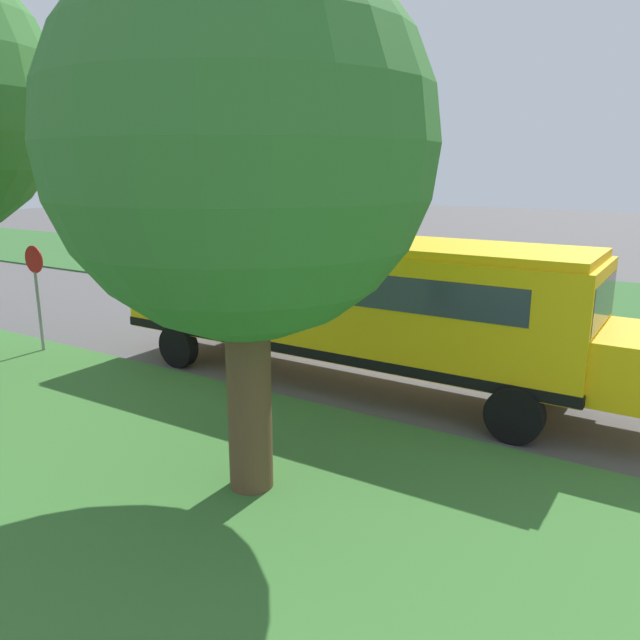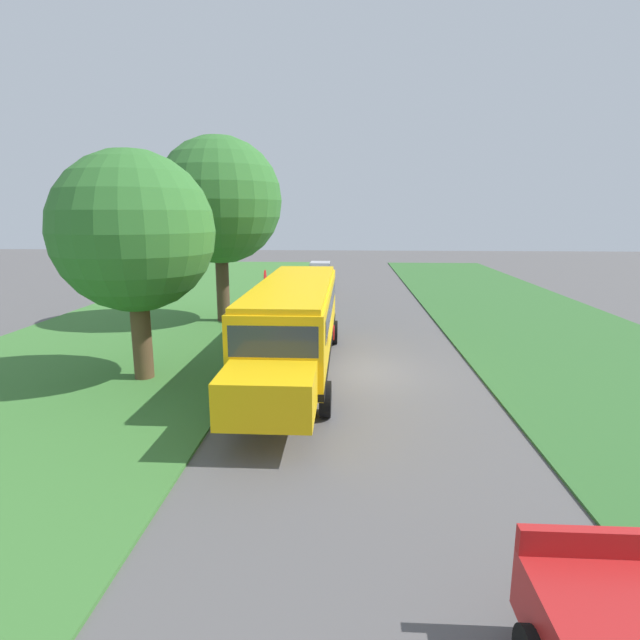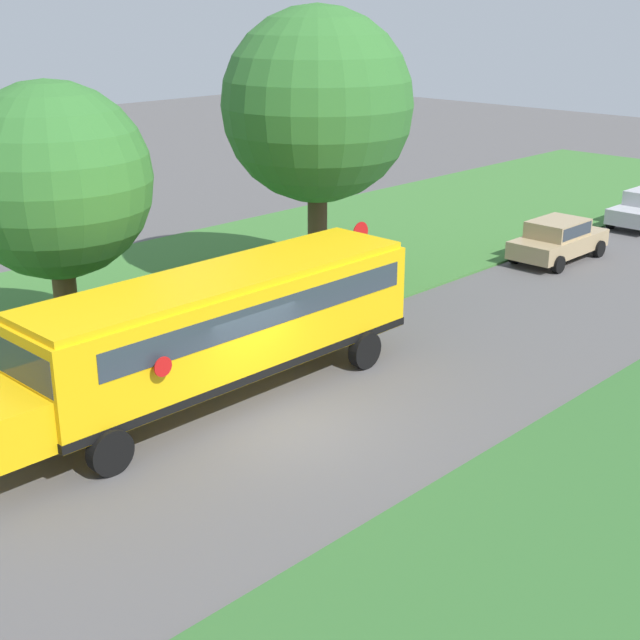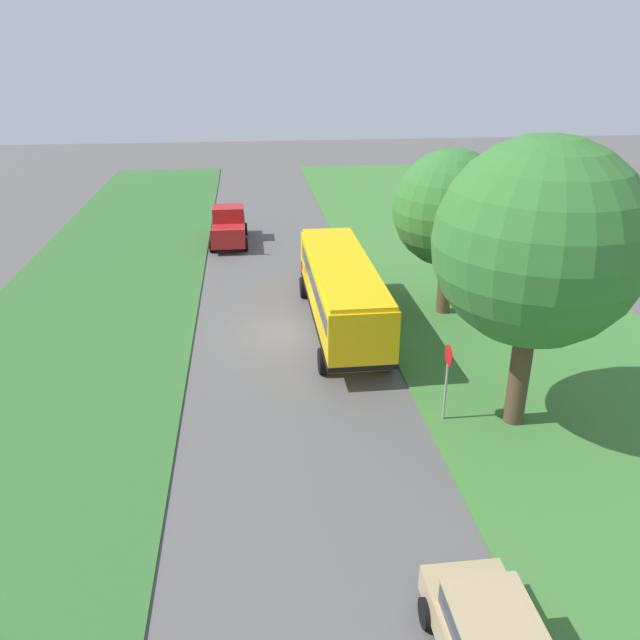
# 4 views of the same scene
# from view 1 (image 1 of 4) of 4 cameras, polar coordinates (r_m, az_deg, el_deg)

# --- Properties ---
(ground_plane) EXTENTS (120.00, 120.00, 0.00)m
(ground_plane) POSITION_cam_1_polar(r_m,az_deg,el_deg) (15.90, 6.50, -3.14)
(ground_plane) COLOR #565454
(grass_verge) EXTENTS (12.00, 80.00, 0.08)m
(grass_verge) POSITION_cam_1_polar(r_m,az_deg,el_deg) (8.81, -25.05, -18.90)
(grass_verge) COLOR #3D7533
(grass_verge) RESTS_ON ground
(grass_far_side) EXTENTS (10.00, 80.00, 0.07)m
(grass_far_side) POSITION_cam_1_polar(r_m,az_deg,el_deg) (24.10, 15.88, 2.34)
(grass_far_side) COLOR #33662D
(grass_far_side) RESTS_ON ground
(school_bus) EXTENTS (2.84, 12.42, 3.16)m
(school_bus) POSITION_cam_1_polar(r_m,az_deg,el_deg) (13.37, 2.91, 2.20)
(school_bus) COLOR yellow
(school_bus) RESTS_ON ground
(oak_tree_beside_bus) EXTENTS (5.07, 5.07, 7.43)m
(oak_tree_beside_bus) POSITION_cam_1_polar(r_m,az_deg,el_deg) (8.47, -7.17, 15.62)
(oak_tree_beside_bus) COLOR brown
(oak_tree_beside_bus) RESTS_ON ground
(stop_sign) EXTENTS (0.08, 0.68, 2.74)m
(stop_sign) POSITION_cam_1_polar(r_m,az_deg,el_deg) (17.05, -24.48, 2.85)
(stop_sign) COLOR gray
(stop_sign) RESTS_ON ground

